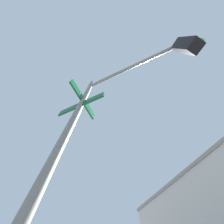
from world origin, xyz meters
TOP-DOWN VIEW (x-y plane):
  - traffic_signal_near at (-6.23, -5.84)m, footprint 2.73×2.20m

SIDE VIEW (x-z plane):
  - traffic_signal_near at x=-6.23m, z-range 1.12..6.61m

